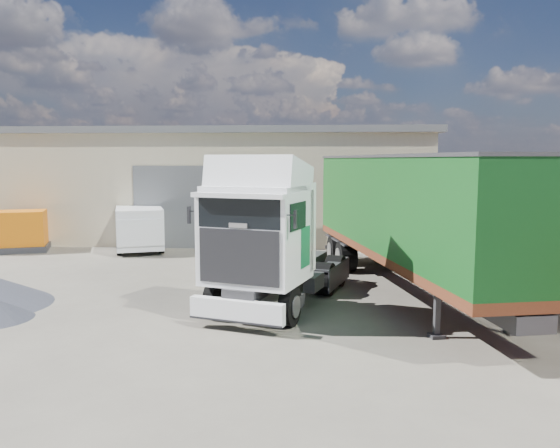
# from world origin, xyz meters

# --- Properties ---
(ground) EXTENTS (120.00, 120.00, 0.00)m
(ground) POSITION_xyz_m (0.00, 0.00, 0.00)
(ground) COLOR #2B2923
(ground) RESTS_ON ground
(warehouse) EXTENTS (30.60, 12.60, 5.42)m
(warehouse) POSITION_xyz_m (-6.00, 16.00, 2.66)
(warehouse) COLOR beige
(warehouse) RESTS_ON ground
(brick_boundary_wall) EXTENTS (0.35, 26.00, 2.50)m
(brick_boundary_wall) POSITION_xyz_m (11.50, 6.00, 1.25)
(brick_boundary_wall) COLOR #973526
(brick_boundary_wall) RESTS_ON ground
(tractor_unit) EXTENTS (3.84, 6.23, 3.98)m
(tractor_unit) POSITION_xyz_m (2.81, 0.38, 1.67)
(tractor_unit) COLOR black
(tractor_unit) RESTS_ON ground
(box_trailer) EXTENTS (5.05, 12.31, 4.00)m
(box_trailer) POSITION_xyz_m (6.71, 2.47, 2.44)
(box_trailer) COLOR #2D2D30
(box_trailer) RESTS_ON ground
(panel_van) EXTENTS (3.28, 4.90, 1.86)m
(panel_van) POSITION_xyz_m (-3.68, 9.62, 0.96)
(panel_van) COLOR black
(panel_van) RESTS_ON ground
(orange_skip) EXTENTS (3.17, 2.57, 1.71)m
(orange_skip) POSITION_xyz_m (-8.82, 8.69, 0.75)
(orange_skip) COLOR #2D2D30
(orange_skip) RESTS_ON ground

